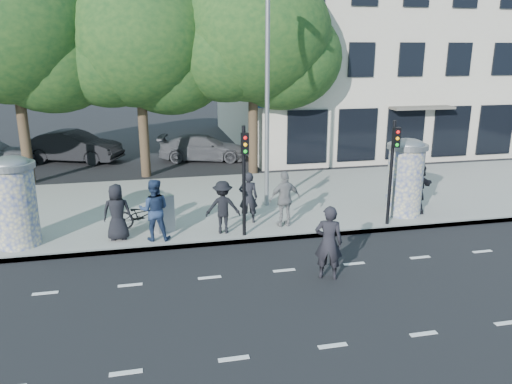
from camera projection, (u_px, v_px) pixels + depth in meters
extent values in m
plane|color=black|center=(300.00, 295.00, 12.00)|extent=(120.00, 120.00, 0.00)
cube|color=gray|center=(241.00, 202.00, 19.01)|extent=(40.00, 8.00, 0.15)
cube|color=slate|center=(265.00, 239.00, 15.31)|extent=(40.00, 0.10, 0.16)
cube|color=silver|center=(333.00, 346.00, 9.93)|extent=(32.00, 0.12, 0.01)
cube|color=silver|center=(284.00, 270.00, 13.31)|extent=(32.00, 0.12, 0.01)
cylinder|color=beige|center=(15.00, 207.00, 14.37)|extent=(1.20, 1.20, 2.30)
cylinder|color=slate|center=(9.00, 166.00, 14.03)|extent=(1.36, 1.36, 0.16)
ellipsoid|color=slate|center=(9.00, 163.00, 14.01)|extent=(1.10, 1.10, 0.38)
cylinder|color=beige|center=(405.00, 182.00, 17.13)|extent=(1.20, 1.20, 2.30)
cylinder|color=slate|center=(408.00, 147.00, 16.79)|extent=(1.36, 1.36, 0.16)
ellipsoid|color=slate|center=(408.00, 144.00, 16.76)|extent=(1.10, 1.10, 0.38)
cylinder|color=black|center=(244.00, 182.00, 14.97)|extent=(0.11, 0.11, 3.40)
cube|color=black|center=(245.00, 144.00, 14.47)|extent=(0.22, 0.14, 0.62)
cylinder|color=black|center=(391.00, 174.00, 15.97)|extent=(0.11, 0.11, 3.40)
cube|color=black|center=(396.00, 137.00, 15.47)|extent=(0.22, 0.14, 0.62)
cylinder|color=slate|center=(267.00, 95.00, 17.30)|extent=(0.16, 0.16, 8.00)
cylinder|color=#38281C|center=(24.00, 130.00, 21.31)|extent=(0.44, 0.44, 4.73)
ellipsoid|color=#143917|center=(11.00, 28.00, 20.17)|extent=(7.20, 7.20, 6.12)
cylinder|color=#38281C|center=(143.00, 129.00, 22.58)|extent=(0.44, 0.44, 4.41)
ellipsoid|color=#143917|center=(138.00, 40.00, 21.51)|extent=(6.80, 6.80, 5.78)
cylinder|color=#38281C|center=(253.00, 125.00, 23.22)|extent=(0.44, 0.44, 4.59)
ellipsoid|color=#143917|center=(253.00, 34.00, 22.10)|extent=(7.00, 7.00, 5.95)
cube|color=beige|center=(389.00, 44.00, 31.60)|extent=(20.00, 15.00, 12.00)
cube|color=black|center=(451.00, 131.00, 25.73)|extent=(18.00, 0.10, 2.60)
cube|color=#59544C|center=(422.00, 108.00, 24.62)|extent=(3.20, 0.90, 0.12)
cube|color=#194C8C|center=(273.00, 104.00, 23.31)|extent=(1.60, 0.06, 0.30)
imported|color=black|center=(117.00, 212.00, 14.86)|extent=(0.87, 0.60, 1.72)
imported|color=black|center=(248.00, 197.00, 16.35)|extent=(0.68, 0.50, 1.71)
imported|color=#1F2F4E|center=(154.00, 210.00, 14.82)|extent=(1.00, 0.83, 1.88)
imported|color=black|center=(223.00, 207.00, 15.43)|extent=(1.15, 0.75, 1.67)
imported|color=gray|center=(285.00, 199.00, 15.99)|extent=(1.14, 0.74, 1.82)
imported|color=black|center=(417.00, 188.00, 17.13)|extent=(1.84, 1.11, 1.87)
imported|color=black|center=(329.00, 243.00, 12.63)|extent=(0.83, 0.70, 1.95)
imported|color=black|center=(143.00, 215.00, 15.81)|extent=(0.93, 1.88, 0.94)
cube|color=gray|center=(164.00, 213.00, 15.62)|extent=(0.68, 0.60, 1.18)
cube|color=slate|center=(401.00, 198.00, 17.05)|extent=(0.74, 0.65, 1.28)
imported|color=black|center=(74.00, 146.00, 25.96)|extent=(3.42, 5.18, 1.61)
imported|color=#4E5055|center=(203.00, 148.00, 26.35)|extent=(2.84, 4.93, 1.34)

